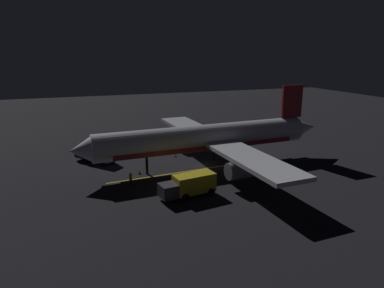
% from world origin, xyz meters
% --- Properties ---
extents(ground_plane, '(180.00, 180.00, 0.20)m').
position_xyz_m(ground_plane, '(0.00, 0.00, -0.10)').
color(ground_plane, black).
extents(apron_guide_stripe, '(1.86, 20.45, 0.01)m').
position_xyz_m(apron_guide_stripe, '(-1.25, 4.00, 0.00)').
color(apron_guide_stripe, gold).
rests_on(apron_guide_stripe, ground_plane).
extents(airliner, '(35.94, 37.80, 11.10)m').
position_xyz_m(airliner, '(0.03, -0.61, 4.05)').
color(airliner, silver).
rests_on(airliner, ground_plane).
extents(baggage_truck, '(6.35, 5.82, 2.22)m').
position_xyz_m(baggage_truck, '(7.27, 14.54, 1.19)').
color(baggage_truck, navy).
rests_on(baggage_truck, ground_plane).
extents(catering_truck, '(3.05, 6.73, 2.56)m').
position_xyz_m(catering_truck, '(-9.30, 5.64, 1.32)').
color(catering_truck, gold).
rests_on(catering_truck, ground_plane).
extents(ground_crew_worker, '(0.40, 0.40, 1.74)m').
position_xyz_m(ground_crew_worker, '(-3.92, 11.39, 0.89)').
color(ground_crew_worker, black).
rests_on(ground_crew_worker, ground_plane).
extents(traffic_cone_near_left, '(0.50, 0.50, 0.55)m').
position_xyz_m(traffic_cone_near_left, '(5.86, 2.66, 0.25)').
color(traffic_cone_near_left, '#EA590F').
rests_on(traffic_cone_near_left, ground_plane).
extents(traffic_cone_near_right, '(0.50, 0.50, 0.55)m').
position_xyz_m(traffic_cone_near_right, '(0.02, 9.54, 0.25)').
color(traffic_cone_near_right, '#EA590F').
rests_on(traffic_cone_near_right, ground_plane).
extents(traffic_cone_under_wing, '(0.50, 0.50, 0.55)m').
position_xyz_m(traffic_cone_under_wing, '(-5.79, 8.49, 0.25)').
color(traffic_cone_under_wing, '#EA590F').
rests_on(traffic_cone_under_wing, ground_plane).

